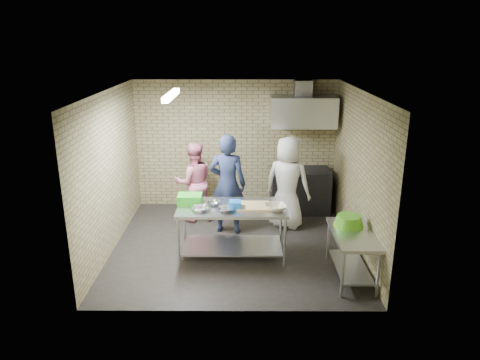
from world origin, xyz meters
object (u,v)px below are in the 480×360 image
woman_white (287,183)px  man_navy (228,184)px  blue_tub (235,205)px  green_basin (349,221)px  stove (300,190)px  green_crate (190,199)px  bottle_green (324,114)px  prep_table (232,231)px  side_counter (351,255)px  woman_pink (194,182)px

woman_white → man_navy: bearing=36.3°
blue_tub → green_basin: size_ratio=0.43×
stove → green_crate: 2.88m
stove → man_navy: bearing=-144.3°
stove → green_crate: bearing=-137.2°
green_basin → blue_tub: bearing=168.5°
green_basin → bottle_green: bearing=89.6°
green_crate → woman_white: bearing=33.0°
prep_table → stove: 2.46m
side_counter → bottle_green: bearing=90.0°
woman_pink → woman_white: size_ratio=0.90×
bottle_green → woman_pink: size_ratio=0.09×
man_navy → woman_white: 1.16m
stove → woman_white: (-0.35, -0.80, 0.44)m
prep_table → man_navy: size_ratio=0.95×
green_basin → woman_white: (-0.78, 1.70, 0.05)m
green_basin → prep_table: bearing=165.8°
stove → woman_pink: 2.25m
woman_white → side_counter: bearing=135.7°
green_crate → woman_pink: woman_pink is taller
stove → woman_pink: (-2.16, -0.51, 0.35)m
prep_table → green_basin: green_basin is taller
green_crate → green_basin: bearing=-13.0°
side_counter → blue_tub: bearing=161.1°
prep_table → woman_pink: 1.75m
bottle_green → woman_white: 1.73m
stove → green_basin: (0.43, -2.50, 0.38)m
prep_table → stove: (1.38, 2.04, 0.00)m
green_basin → woman_white: woman_white is taller
green_crate → green_basin: green_crate is taller
side_counter → stove: size_ratio=1.00×
green_crate → blue_tub: 0.78m
green_crate → woman_pink: bearing=93.4°
stove → man_navy: man_navy is taller
side_counter → bottle_green: size_ratio=8.00×
blue_tub → man_navy: man_navy is taller
prep_table → bottle_green: bearing=51.3°
bottle_green → man_navy: (-1.93, -1.30, -1.07)m
green_basin → woman_white: 1.87m
stove → woman_white: bearing=-113.7°
prep_table → blue_tub: blue_tub is taller
green_basin → woman_white: size_ratio=0.26×
stove → man_navy: size_ratio=0.64×
blue_tub → bottle_green: size_ratio=1.32×
blue_tub → woman_white: 1.66m
stove → woman_white: 0.98m
prep_table → green_crate: (-0.70, 0.12, 0.52)m
stove → blue_tub: (-1.33, -2.14, 0.51)m
man_navy → woman_pink: bearing=-29.5°
man_navy → bottle_green: bearing=-136.5°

